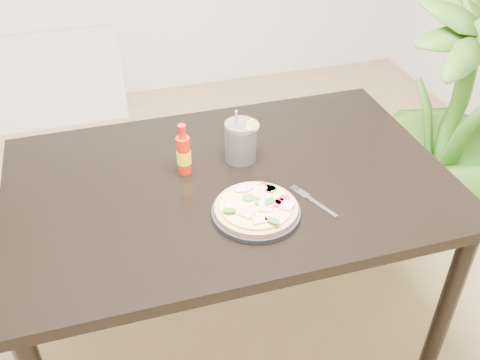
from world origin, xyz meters
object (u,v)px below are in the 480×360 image
object	(u,v)px
cola_cup	(241,142)
media_console	(8,85)
dining_table	(230,199)
fork	(312,200)
houseplant	(452,119)
hot_sauce_bottle	(184,154)
plate	(256,212)
pizza	(257,206)

from	to	relation	value
cola_cup	media_console	world-z (taller)	cola_cup
dining_table	fork	world-z (taller)	fork
fork	houseplant	distance (m)	1.12
cola_cup	fork	bearing A→B (deg)	-63.10
hot_sauce_bottle	media_console	bearing A→B (deg)	111.54
plate	hot_sauce_bottle	xyz separation A→B (m)	(-0.16, 0.27, 0.06)
fork	media_console	world-z (taller)	fork
plate	cola_cup	size ratio (longest dim) A/B	1.34
plate	media_console	distance (m)	2.42
cola_cup	houseplant	xyz separation A→B (m)	(1.08, 0.30, -0.26)
hot_sauce_bottle	media_console	size ratio (longest dim) A/B	0.12
houseplant	media_console	bearing A→B (deg)	141.94
plate	pizza	xyz separation A→B (m)	(0.00, 0.00, 0.02)
plate	fork	world-z (taller)	plate
plate	fork	distance (m)	0.18
cola_cup	dining_table	bearing A→B (deg)	-124.28
hot_sauce_bottle	cola_cup	xyz separation A→B (m)	(0.20, 0.02, -0.00)
houseplant	media_console	size ratio (longest dim) A/B	0.80
plate	pizza	world-z (taller)	pizza
cola_cup	media_console	distance (m)	2.20
pizza	cola_cup	xyz separation A→B (m)	(0.04, 0.29, 0.04)
pizza	fork	distance (m)	0.18
cola_cup	hot_sauce_bottle	bearing A→B (deg)	-173.90
dining_table	pizza	world-z (taller)	pizza
fork	houseplant	bearing A→B (deg)	9.11
plate	cola_cup	distance (m)	0.30
hot_sauce_bottle	cola_cup	size ratio (longest dim) A/B	0.90
pizza	hot_sauce_bottle	bearing A→B (deg)	120.43
hot_sauce_bottle	cola_cup	world-z (taller)	cola_cup
pizza	houseplant	bearing A→B (deg)	27.95
plate	media_console	xyz separation A→B (m)	(-0.91, 2.19, -0.51)
pizza	fork	xyz separation A→B (m)	(0.18, 0.01, -0.03)
dining_table	pizza	size ratio (longest dim) A/B	5.76
houseplant	hot_sauce_bottle	bearing A→B (deg)	-165.70
houseplant	pizza	bearing A→B (deg)	-152.05
cola_cup	fork	distance (m)	0.32
pizza	media_console	size ratio (longest dim) A/B	0.17
pizza	media_console	distance (m)	2.43
fork	houseplant	size ratio (longest dim) A/B	0.16
houseplant	fork	bearing A→B (deg)	-148.15
cola_cup	fork	xyz separation A→B (m)	(0.14, -0.28, -0.06)
dining_table	hot_sauce_bottle	xyz separation A→B (m)	(-0.13, 0.08, 0.15)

